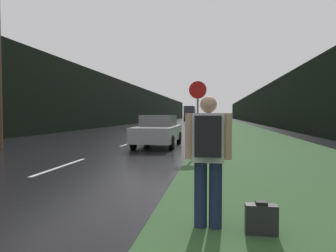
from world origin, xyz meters
TOP-DOWN VIEW (x-y plane):
  - grass_verge at (6.45, 40.00)m, footprint 6.00×240.00m
  - lane_stripe_b at (0.00, 6.20)m, footprint 0.12×3.00m
  - lane_stripe_c at (0.00, 13.20)m, footprint 0.12×3.00m
  - lane_stripe_d at (0.00, 20.20)m, footprint 0.12×3.00m
  - lane_stripe_e at (0.00, 27.20)m, footprint 0.12×3.00m
  - lane_stripe_f at (0.00, 34.20)m, footprint 0.12×3.00m
  - treeline_far_side at (-9.45, 50.00)m, footprint 2.00×140.00m
  - treeline_near_side at (12.45, 50.00)m, footprint 2.00×140.00m
  - stop_sign at (3.74, 9.37)m, footprint 0.65×0.07m
  - hitchhiker_with_backpack at (4.28, 2.09)m, footprint 0.60×0.41m
  - suitcase at (4.94, 1.99)m, footprint 0.39×0.16m
  - car_passing_near at (1.72, 12.18)m, footprint 1.87×4.39m
  - delivery_truck at (-1.72, 73.34)m, footprint 2.56×8.09m

SIDE VIEW (x-z plane):
  - lane_stripe_b at x=0.00m, z-range 0.00..0.01m
  - lane_stripe_c at x=0.00m, z-range 0.00..0.01m
  - lane_stripe_d at x=0.00m, z-range 0.00..0.01m
  - lane_stripe_e at x=0.00m, z-range 0.00..0.01m
  - lane_stripe_f at x=0.00m, z-range 0.00..0.01m
  - grass_verge at x=6.45m, z-range 0.00..0.02m
  - suitcase at x=4.94m, z-range -0.01..0.41m
  - car_passing_near at x=1.72m, z-range 0.00..1.46m
  - hitchhiker_with_backpack at x=4.28m, z-range 0.13..1.86m
  - stop_sign at x=3.74m, z-range 0.29..3.03m
  - delivery_truck at x=-1.72m, z-range 0.09..3.66m
  - treeline_near_side at x=12.45m, z-range 0.00..5.61m
  - treeline_far_side at x=-9.45m, z-range 0.00..6.29m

